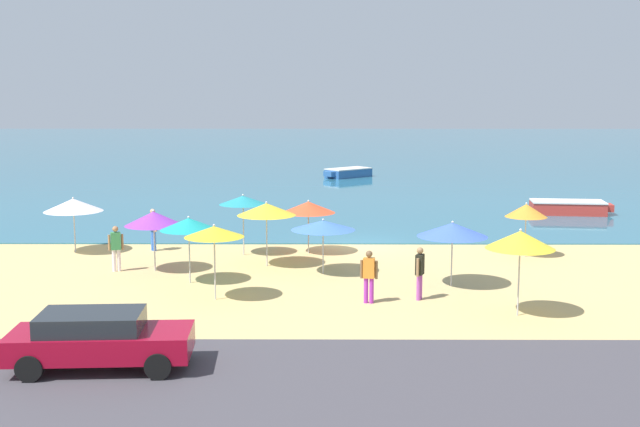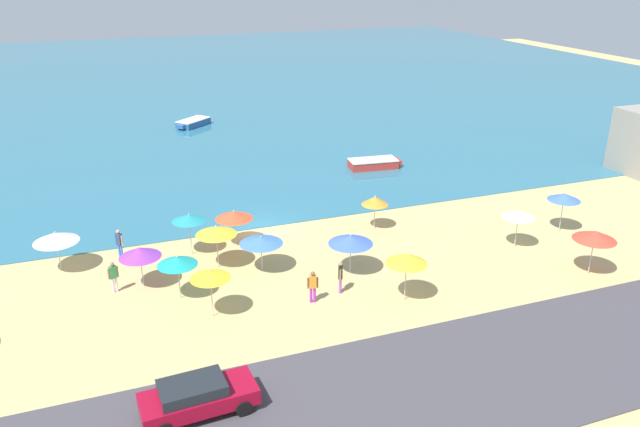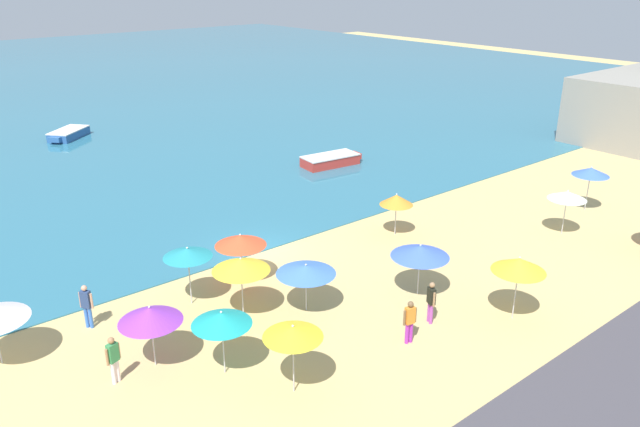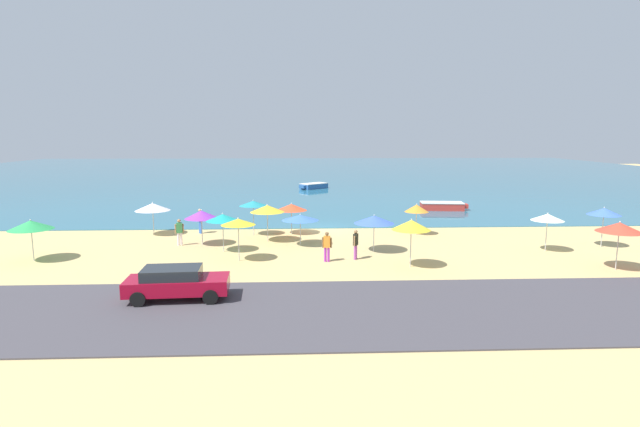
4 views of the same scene
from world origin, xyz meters
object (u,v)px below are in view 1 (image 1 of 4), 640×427
Objects in this scene: beach_umbrella_6 at (243,200)px; beach_umbrella_13 at (189,224)px; beach_umbrella_1 at (452,230)px; skiff_offshore at (348,173)px; beach_umbrella_3 at (323,225)px; beach_umbrella_4 at (154,219)px; beach_umbrella_2 at (308,207)px; beach_umbrella_8 at (520,240)px; bather_1 at (420,270)px; beach_umbrella_0 at (214,232)px; bather_3 at (116,246)px; beach_umbrella_10 at (73,205)px; bather_2 at (369,274)px; bather_0 at (153,227)px; parked_car_0 at (99,338)px; skiff_nearshore at (569,207)px; beach_umbrella_11 at (526,211)px; beach_umbrella_14 at (266,209)px.

beach_umbrella_13 is at bearing -105.96° from beach_umbrella_6.
skiff_offshore is (-2.61, 35.52, -1.60)m from beach_umbrella_1.
beach_umbrella_4 is at bearing 176.46° from beach_umbrella_3.
beach_umbrella_2 is at bearing -94.81° from skiff_offshore.
bather_1 is at bearing 146.04° from beach_umbrella_8.
beach_umbrella_0 is 5.22m from beach_umbrella_3.
bather_3 is at bearing 177.71° from beach_umbrella_3.
beach_umbrella_10 is (-16.46, 9.58, -0.32)m from beach_umbrella_8.
beach_umbrella_8 reaches higher than beach_umbrella_6.
beach_umbrella_10 is 1.41× the size of bather_1.
beach_umbrella_0 reaches higher than bather_2.
bather_3 is at bearing -53.32° from beach_umbrella_10.
beach_umbrella_8 is 1.56× the size of bather_2.
beach_umbrella_4 is 13.74m from beach_umbrella_8.
bather_3 is (-1.44, -0.08, -1.04)m from beach_umbrella_4.
beach_umbrella_8 is 1.48× the size of bather_0.
beach_umbrella_13 is (-1.22, 2.31, -0.13)m from beach_umbrella_0.
beach_umbrella_6 is 0.57× the size of parked_car_0.
parked_car_0 is at bearing -127.16° from skiff_nearshore.
parked_car_0 is (-9.94, -8.67, -1.19)m from beach_umbrella_1.
beach_umbrella_1 is 4.01m from beach_umbrella_8.
parked_car_0 is (-5.44, -10.61, -1.02)m from beach_umbrella_3.
bather_1 is (13.68, -7.71, -1.04)m from beach_umbrella_10.
beach_umbrella_6 is (-7.82, 5.39, 0.30)m from beach_umbrella_1.
beach_umbrella_0 reaches higher than skiff_nearshore.
bather_2 is (-6.84, -7.37, -0.96)m from beach_umbrella_11.
beach_umbrella_10 is at bearing 136.74° from beach_umbrella_13.
beach_umbrella_0 reaches higher than skiff_offshore.
beach_umbrella_1 is 0.55× the size of parked_car_0.
beach_umbrella_10 is (-4.13, 3.52, 0.01)m from beach_umbrella_4.
beach_umbrella_11 is at bearing 19.58° from beach_umbrella_13.
beach_umbrella_14 reaches higher than bather_0.
bather_0 is at bearing 135.74° from bather_2.
parked_car_0 is at bearing -135.06° from beach_umbrella_11.
beach_umbrella_13 is 6.42m from bather_0.
beach_umbrella_6 is at bearing 74.04° from beach_umbrella_13.
beach_umbrella_0 is 1.02× the size of beach_umbrella_10.
bather_1 is 0.44× the size of skiff_offshore.
beach_umbrella_11 is (2.38, 8.79, -0.42)m from beach_umbrella_8.
beach_umbrella_2 is at bearing 7.22° from beach_umbrella_6.
beach_umbrella_10 is at bearing -156.36° from skiff_nearshore.
beach_umbrella_10 is at bearing 126.68° from bather_3.
bather_1 is at bearing -63.48° from beach_umbrella_2.
beach_umbrella_14 is at bearing -122.00° from beach_umbrella_2.
beach_umbrella_8 is 3.61m from bather_1.
beach_umbrella_14 is 1.46× the size of bather_3.
beach_umbrella_4 reaches higher than bather_0.
bather_2 is at bearing 162.37° from beach_umbrella_8.
beach_umbrella_11 is 16.43m from bather_3.
skiff_nearshore is (5.23, 11.32, -1.50)m from beach_umbrella_11.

